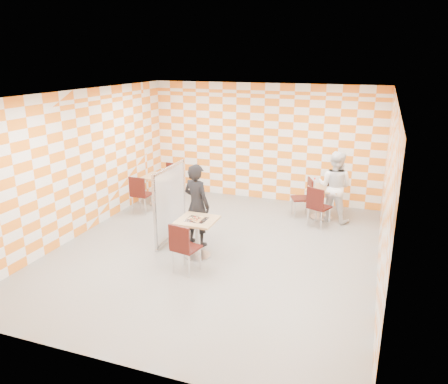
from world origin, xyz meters
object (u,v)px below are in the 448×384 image
Objects in this scene: chair_main_front at (183,245)px; chair_second_front at (317,204)px; man_dark at (197,205)px; soda_bottle at (329,183)px; chair_empty_near at (140,192)px; main_table at (197,231)px; empty_table at (159,185)px; chair_empty_far at (171,178)px; chair_second_side at (305,195)px; second_table at (322,197)px; sport_bottle at (315,182)px; partition at (170,203)px; man_white at (335,187)px.

chair_second_front is at bearing 57.88° from chair_main_front.
man_dark is (-2.13, -1.71, 0.29)m from chair_second_front.
chair_empty_near is at bearing -164.26° from soda_bottle.
main_table is 3.28m from empty_table.
chair_empty_far is 4.14m from soda_bottle.
chair_empty_far is at bearing 85.54° from empty_table.
man_dark is at bearing -141.25° from chair_second_front.
chair_empty_near is at bearing 142.31° from main_table.
chair_second_front is at bearing 49.77° from main_table.
soda_bottle is at bearing 15.74° from chair_empty_near.
chair_second_side is at bearing 61.67° from main_table.
chair_second_front is 1.00× the size of chair_empty_far.
chair_second_front is 4.06m from chair_empty_far.
chair_main_front and chair_second_front have the same top height.
empty_table is 0.81× the size of chair_empty_near.
chair_second_front is at bearing -58.20° from chair_second_side.
chair_empty_near reaches higher than empty_table.
empty_table is at bearing -174.21° from soda_bottle.
chair_empty_far is (-4.01, 0.21, 0.04)m from second_table.
main_table is at bearing -49.54° from empty_table.
soda_bottle is at bearing 5.79° from empty_table.
chair_second_side is 4.62× the size of sport_bottle.
chair_second_front is (4.02, -0.25, 0.04)m from empty_table.
chair_empty_near is 0.60× the size of partition.
chair_main_front is 1.31m from man_dark.
chair_second_side is (1.49, 3.55, 0.00)m from chair_main_front.
second_table is 0.81× the size of chair_empty_far.
man_dark is (1.99, -1.18, 0.29)m from chair_empty_near.
chair_main_front is 4.00m from sport_bottle.
chair_empty_far is (-3.98, 0.83, 0.00)m from chair_second_front.
chair_empty_far is (0.05, 0.58, 0.04)m from empty_table.
second_table is 0.81× the size of chair_second_front.
sport_bottle reaches higher than second_table.
chair_empty_far is 0.57× the size of man_white.
partition is 0.93× the size of man_dark.
man_white is 7.09× the size of soda_bottle.
chair_empty_near is 1.81m from partition.
main_table is 0.48× the size of partition.
second_table is 0.81× the size of chair_empty_near.
chair_second_side reaches higher than main_table.
man_white is at bearing 62.72° from chair_second_front.
chair_empty_near is (-4.12, -0.53, 0.00)m from chair_second_front.
chair_main_front is 4.62× the size of sport_bottle.
soda_bottle is at bearing -2.21° from chair_empty_far.
empty_table is 3.26× the size of soda_bottle.
man_dark is at bearing 113.39° from main_table.
second_table is at bearing 62.26° from chair_main_front.
partition is (1.38, -1.14, 0.25)m from chair_empty_near.
sport_bottle is at bearing 0.17° from man_white.
soda_bottle reaches higher than chair_empty_far.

